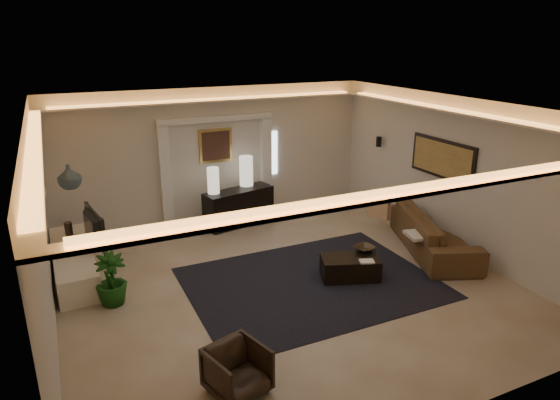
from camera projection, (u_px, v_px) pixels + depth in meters
name	position (u px, v px, depth m)	size (l,w,h in m)	color
floor	(284.00, 283.00, 8.24)	(7.00, 7.00, 0.00)	#BBAE98
ceiling	(285.00, 108.00, 7.31)	(7.00, 7.00, 0.00)	white
wall_back	(216.00, 154.00, 10.78)	(7.00, 7.00, 0.00)	beige
wall_front	(441.00, 305.00, 4.77)	(7.00, 7.00, 0.00)	beige
wall_left	(41.00, 237.00, 6.37)	(7.00, 7.00, 0.00)	beige
wall_right	(454.00, 175.00, 9.18)	(7.00, 7.00, 0.00)	beige
cove_soffit	(285.00, 127.00, 7.40)	(7.00, 7.00, 0.04)	silver
daylight_slit	(272.00, 153.00, 11.34)	(0.25, 0.03, 1.00)	white
area_rug	(311.00, 283.00, 8.22)	(4.00, 3.00, 0.01)	black
pilaster_left	(165.00, 177.00, 10.34)	(0.22, 0.20, 2.20)	silver
pilaster_right	(266.00, 165.00, 11.27)	(0.22, 0.20, 2.20)	silver
alcove_header	(215.00, 119.00, 10.44)	(2.52, 0.20, 0.12)	silver
painting_frame	(216.00, 146.00, 10.69)	(0.74, 0.04, 0.74)	tan
painting_canvas	(216.00, 146.00, 10.67)	(0.62, 0.02, 0.62)	#4C2D1E
art_panel_frame	(442.00, 159.00, 9.35)	(0.04, 1.64, 0.74)	black
art_panel_gold	(441.00, 159.00, 9.34)	(0.02, 1.50, 0.62)	tan
wall_sconce	(379.00, 142.00, 10.95)	(0.12, 0.12, 0.22)	black
wall_niche	(43.00, 192.00, 7.53)	(0.10, 0.55, 0.04)	silver
console	(239.00, 207.00, 10.66)	(1.55, 0.48, 0.77)	black
lamp_left	(213.00, 179.00, 10.22)	(0.25, 0.25, 0.55)	white
lamp_right	(246.00, 172.00, 10.76)	(0.29, 0.29, 0.66)	white
media_ledge	(74.00, 262.00, 8.47)	(0.62, 2.49, 0.47)	white
tv	(89.00, 229.00, 8.44)	(0.15, 1.11, 0.64)	black
figurine	(69.00, 232.00, 8.68)	(0.13, 0.13, 0.36)	#40311F
ginger_jar	(69.00, 177.00, 7.60)	(0.36, 0.36, 0.38)	slate
plant	(111.00, 280.00, 7.47)	(0.46, 0.46, 0.83)	#13400F
sofa	(434.00, 233.00, 9.36)	(0.98, 2.50, 0.73)	black
throw_blanket	(422.00, 235.00, 8.79)	(0.55, 0.45, 0.06)	silver
throw_pillow	(379.00, 207.00, 10.18)	(0.14, 0.46, 0.46)	tan
coffee_table	(350.00, 267.00, 8.33)	(0.96, 0.52, 0.36)	black
bowl	(365.00, 247.00, 8.52)	(0.34, 0.34, 0.08)	#372C1E
magazine	(367.00, 260.00, 8.09)	(0.23, 0.17, 0.03)	beige
armchair	(237.00, 371.00, 5.63)	(0.62, 0.64, 0.58)	#332921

